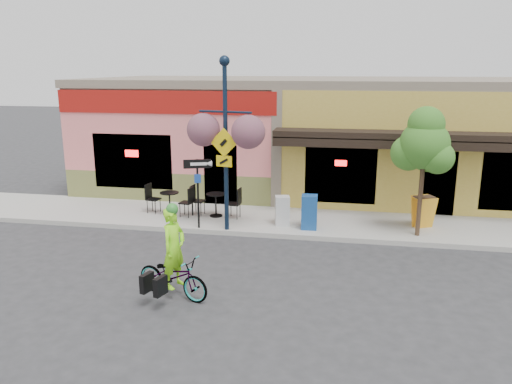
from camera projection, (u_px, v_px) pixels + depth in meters
ground at (294, 245)px, 14.25m from camera, size 90.00×90.00×0.00m
sidewalk at (300, 222)px, 16.14m from camera, size 24.00×3.00×0.15m
curb at (296, 237)px, 14.75m from camera, size 24.00×0.12×0.15m
building at (314, 133)px, 20.85m from camera, size 18.20×8.20×4.50m
bicycle at (173, 276)px, 10.99m from camera, size 1.93×1.17×0.96m
cyclist_rider at (174, 259)px, 10.88m from camera, size 0.61×0.75×1.79m
lamp_post at (226, 146)px, 14.57m from camera, size 1.73×0.94×5.13m
one_way_sign at (198, 194)px, 15.08m from camera, size 0.83×0.43×2.14m
cafe_set_left at (170, 200)px, 16.60m from camera, size 1.79×1.12×1.00m
cafe_set_right at (216, 202)px, 16.39m from camera, size 1.76×1.02×1.01m
newspaper_box_blue at (309, 212)px, 15.13m from camera, size 0.49×0.44×1.05m
newspaper_box_grey at (282, 211)px, 15.51m from camera, size 0.50×0.47×0.92m
street_tree at (422, 172)px, 14.19m from camera, size 1.69×1.69×3.80m
sandwich_board at (426, 213)px, 15.12m from camera, size 0.71×0.64×0.98m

